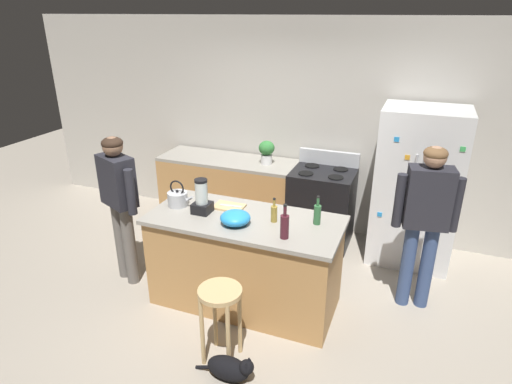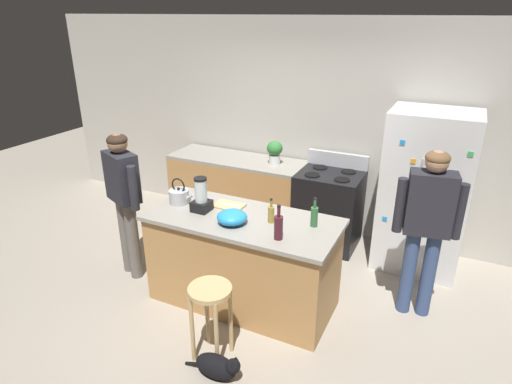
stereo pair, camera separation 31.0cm
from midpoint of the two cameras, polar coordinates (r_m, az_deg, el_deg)
name	(u,v)px [view 2 (the right image)]	position (r m, az deg, el deg)	size (l,w,h in m)	color
ground_plane	(243,300)	(4.58, 0.32, -14.10)	(14.00, 14.00, 0.00)	#9E9384
back_wall	(312,129)	(5.66, 8.97, 8.23)	(8.00, 0.10, 2.70)	#BCB7AD
kitchen_island	(243,261)	(4.31, 0.33, -9.06)	(1.84, 0.83, 0.94)	#B7844C
back_counter_run	(243,192)	(5.86, -0.21, -0.04)	(2.00, 0.64, 0.94)	#B7844C
refrigerator	(424,192)	(5.15, 22.92, -0.09)	(0.90, 0.73, 1.81)	silver
stove_range	(328,208)	(5.46, 11.11, -2.16)	(0.76, 0.65, 1.12)	black
person_by_island_left	(124,192)	(4.70, -15.24, -0.09)	(0.58, 0.36, 1.62)	#66605B
person_by_sink_right	(427,220)	(4.26, 23.60, -3.41)	(0.60, 0.29, 1.66)	#384C7A
bar_stool	(211,304)	(3.65, -3.51, -14.54)	(0.36, 0.36, 0.69)	tan
cat	(218,366)	(3.75, -2.54, -22.01)	(0.52, 0.18, 0.26)	black
potted_plant	(275,151)	(5.47, 4.11, 5.38)	(0.20, 0.20, 0.30)	silver
blender_appliance	(201,197)	(4.18, -5.13, -0.70)	(0.17, 0.17, 0.34)	black
bottle_wine	(278,227)	(3.68, 5.40, -4.61)	(0.08, 0.08, 0.32)	#471923
bottle_vinegar	(271,214)	(3.97, 4.24, -2.90)	(0.06, 0.06, 0.24)	olive
bottle_olive_oil	(314,216)	(3.94, 9.93, -3.16)	(0.07, 0.07, 0.28)	#2D6638
mixing_bowl	(232,217)	(3.95, -0.94, -3.37)	(0.28, 0.28, 0.13)	#268CD8
tea_kettle	(179,196)	(4.40, -8.11, -0.53)	(0.28, 0.20, 0.27)	#B7BABF
cutting_board	(229,206)	(4.30, -1.54, -1.85)	(0.30, 0.20, 0.02)	tan
chef_knife	(231,205)	(4.29, -1.30, -1.74)	(0.22, 0.03, 0.01)	#B7BABF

